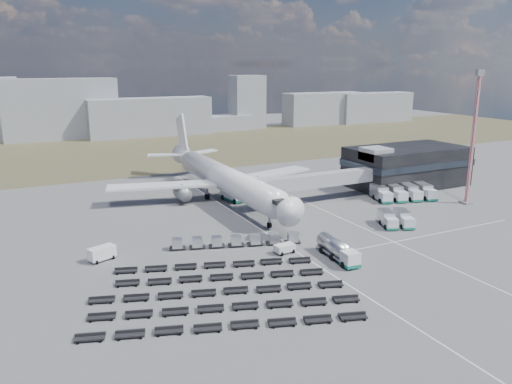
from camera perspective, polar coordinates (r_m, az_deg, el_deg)
name	(u,v)px	position (r m, az deg, el deg)	size (l,w,h in m)	color
ground	(293,242)	(88.96, 4.27, -5.72)	(420.00, 420.00, 0.00)	#565659
grass_strip	(141,150)	(189.13, -13.00, 4.74)	(420.00, 90.00, 0.01)	#443E29
lane_markings	(329,229)	(96.38, 8.38, -4.23)	(47.12, 110.00, 0.01)	silver
terminal	(406,165)	(134.24, 16.77, 2.93)	(30.40, 16.40, 11.00)	black
jet_bridge	(308,182)	(112.23, 6.00, 1.19)	(30.30, 3.80, 7.05)	#939399
airliner	(222,177)	(115.35, -3.89, 1.72)	(51.59, 64.53, 17.62)	white
skyline	(69,114)	(224.93, -20.62, 8.37)	(314.18, 25.98, 25.61)	gray
fuel_tanker	(338,250)	(81.74, 9.34, -6.54)	(3.28, 10.06, 3.20)	white
pushback_tug	(285,249)	(83.65, 3.28, -6.49)	(3.35, 1.89, 1.50)	white
utility_van	(102,254)	(84.09, -17.20, -6.75)	(4.26, 1.93, 2.28)	white
catering_truck	(233,194)	(114.84, -2.70, -0.23)	(3.87, 7.06, 3.07)	white
service_trucks_near	(396,219)	(100.58, 15.67, -2.98)	(7.50, 8.10, 2.64)	white
service_trucks_far	(403,192)	(120.83, 16.48, -0.04)	(15.15, 10.95, 3.03)	white
uld_row	(236,241)	(86.38, -2.31, -5.57)	(22.15, 8.48, 1.76)	black
baggage_dollies	(220,292)	(69.53, -4.11, -11.33)	(38.29, 29.79, 0.81)	black
floodlight_mast	(473,138)	(119.69, 23.54, 5.64)	(2.82, 2.28, 29.48)	#AC1B26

